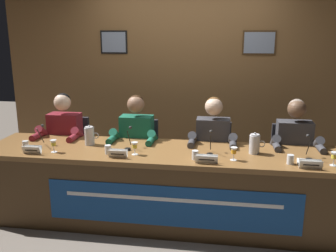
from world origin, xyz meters
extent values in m
plane|color=#70665B|center=(0.00, 0.00, 0.00)|extent=(12.00, 12.00, 0.00)
cube|color=brown|center=(0.00, 1.50, 1.30)|extent=(4.90, 0.12, 2.60)
cube|color=black|center=(-0.94, 1.44, 1.76)|extent=(0.36, 0.02, 0.30)
cube|color=#8C99AD|center=(-0.94, 1.42, 1.76)|extent=(0.32, 0.01, 0.26)
cube|color=#4C3319|center=(0.94, 1.44, 1.76)|extent=(0.41, 0.02, 0.30)
cube|color=#8C99AD|center=(0.94, 1.42, 1.76)|extent=(0.37, 0.01, 0.26)
cube|color=brown|center=(0.00, 0.00, 0.73)|extent=(3.70, 0.80, 0.05)
cube|color=#4C341B|center=(0.00, -0.38, 0.35)|extent=(3.64, 0.04, 0.70)
cube|color=#4C341B|center=(-1.80, 0.00, 0.35)|extent=(0.08, 0.72, 0.70)
cube|color=#19478C|center=(0.09, -0.40, 0.35)|extent=(2.32, 0.01, 0.39)
cube|color=white|center=(0.09, -0.41, 0.42)|extent=(1.97, 0.00, 0.04)
cylinder|color=black|center=(-1.28, 0.50, 0.01)|extent=(0.44, 0.44, 0.02)
cylinder|color=black|center=(-1.28, 0.50, 0.22)|extent=(0.05, 0.05, 0.40)
cube|color=#232328|center=(-1.28, 0.50, 0.44)|extent=(0.44, 0.44, 0.03)
cube|color=#232328|center=(-1.28, 0.70, 0.67)|extent=(0.40, 0.05, 0.44)
cylinder|color=black|center=(-1.38, 0.15, 0.23)|extent=(0.10, 0.10, 0.45)
cylinder|color=black|center=(-1.18, 0.15, 0.23)|extent=(0.10, 0.10, 0.45)
cylinder|color=black|center=(-1.38, 0.30, 0.50)|extent=(0.13, 0.34, 0.13)
cylinder|color=black|center=(-1.18, 0.30, 0.50)|extent=(0.13, 0.34, 0.13)
cube|color=maroon|center=(-1.28, 0.47, 0.74)|extent=(0.36, 0.20, 0.48)
sphere|color=beige|center=(-1.28, 0.45, 1.12)|extent=(0.19, 0.19, 0.19)
sphere|color=black|center=(-1.28, 0.47, 1.13)|extent=(0.17, 0.17, 0.17)
cylinder|color=maroon|center=(-1.49, 0.37, 0.76)|extent=(0.09, 0.30, 0.25)
cylinder|color=maroon|center=(-1.07, 0.37, 0.76)|extent=(0.09, 0.30, 0.25)
cylinder|color=maroon|center=(-1.49, 0.21, 0.78)|extent=(0.07, 0.24, 0.07)
cylinder|color=maroon|center=(-1.07, 0.21, 0.78)|extent=(0.07, 0.24, 0.07)
cube|color=white|center=(-1.28, -0.31, 0.79)|extent=(0.18, 0.03, 0.08)
cube|color=white|center=(-1.28, -0.27, 0.79)|extent=(0.18, 0.03, 0.08)
cube|color=black|center=(-1.28, -0.31, 0.79)|extent=(0.13, 0.01, 0.01)
cylinder|color=white|center=(-1.09, -0.22, 0.75)|extent=(0.06, 0.06, 0.00)
cylinder|color=white|center=(-1.09, -0.22, 0.78)|extent=(0.01, 0.01, 0.05)
cone|color=white|center=(-1.09, -0.22, 0.84)|extent=(0.06, 0.06, 0.06)
cylinder|color=yellow|center=(-1.09, -0.22, 0.84)|extent=(0.04, 0.04, 0.04)
cylinder|color=silver|center=(-1.41, -0.16, 0.79)|extent=(0.06, 0.06, 0.08)
cylinder|color=silver|center=(-1.41, -0.16, 0.78)|extent=(0.05, 0.05, 0.05)
cylinder|color=black|center=(-1.31, -0.11, 0.76)|extent=(0.06, 0.06, 0.02)
cylinder|color=black|center=(-1.31, -0.05, 0.86)|extent=(0.01, 0.13, 0.18)
sphere|color=#2D2D2D|center=(-1.31, 0.02, 0.95)|extent=(0.03, 0.03, 0.03)
cylinder|color=black|center=(-0.43, 0.50, 0.01)|extent=(0.44, 0.44, 0.02)
cylinder|color=black|center=(-0.43, 0.50, 0.22)|extent=(0.05, 0.05, 0.40)
cube|color=#232328|center=(-0.43, 0.50, 0.44)|extent=(0.44, 0.44, 0.03)
cube|color=#232328|center=(-0.43, 0.70, 0.67)|extent=(0.40, 0.05, 0.44)
cylinder|color=black|center=(-0.53, 0.15, 0.23)|extent=(0.10, 0.10, 0.45)
cylinder|color=black|center=(-0.33, 0.15, 0.23)|extent=(0.10, 0.10, 0.45)
cylinder|color=black|center=(-0.53, 0.30, 0.50)|extent=(0.13, 0.34, 0.13)
cylinder|color=black|center=(-0.33, 0.30, 0.50)|extent=(0.13, 0.34, 0.13)
cube|color=#196047|center=(-0.43, 0.47, 0.74)|extent=(0.36, 0.20, 0.48)
sphere|color=#8E664C|center=(-0.43, 0.45, 1.12)|extent=(0.19, 0.19, 0.19)
sphere|color=#331E0F|center=(-0.43, 0.47, 1.13)|extent=(0.17, 0.17, 0.17)
cylinder|color=#196047|center=(-0.64, 0.37, 0.76)|extent=(0.09, 0.30, 0.25)
cylinder|color=#196047|center=(-0.22, 0.37, 0.76)|extent=(0.09, 0.30, 0.25)
cylinder|color=#196047|center=(-0.64, 0.21, 0.78)|extent=(0.07, 0.24, 0.07)
cylinder|color=#196047|center=(-0.22, 0.21, 0.78)|extent=(0.07, 0.24, 0.07)
cube|color=white|center=(-0.43, -0.30, 0.79)|extent=(0.18, 0.03, 0.08)
cube|color=white|center=(-0.43, -0.26, 0.79)|extent=(0.18, 0.03, 0.08)
cube|color=black|center=(-0.43, -0.30, 0.79)|extent=(0.12, 0.01, 0.01)
cylinder|color=white|center=(-0.29, -0.17, 0.75)|extent=(0.06, 0.06, 0.00)
cylinder|color=white|center=(-0.29, -0.17, 0.78)|extent=(0.01, 0.01, 0.05)
cone|color=white|center=(-0.29, -0.17, 0.84)|extent=(0.06, 0.06, 0.06)
cylinder|color=yellow|center=(-0.29, -0.17, 0.84)|extent=(0.04, 0.04, 0.04)
cylinder|color=silver|center=(-0.56, -0.18, 0.79)|extent=(0.06, 0.06, 0.08)
cylinder|color=silver|center=(-0.56, -0.18, 0.78)|extent=(0.05, 0.05, 0.05)
cylinder|color=black|center=(-0.40, -0.05, 0.76)|extent=(0.06, 0.06, 0.02)
cylinder|color=black|center=(-0.40, 0.01, 0.86)|extent=(0.01, 0.13, 0.18)
sphere|color=#2D2D2D|center=(-0.40, 0.08, 0.95)|extent=(0.03, 0.03, 0.03)
cylinder|color=black|center=(0.43, 0.50, 0.01)|extent=(0.44, 0.44, 0.02)
cylinder|color=black|center=(0.43, 0.50, 0.22)|extent=(0.05, 0.05, 0.40)
cube|color=#232328|center=(0.43, 0.50, 0.44)|extent=(0.44, 0.44, 0.03)
cube|color=#232328|center=(0.43, 0.70, 0.67)|extent=(0.40, 0.05, 0.44)
cylinder|color=black|center=(0.33, 0.15, 0.23)|extent=(0.10, 0.10, 0.45)
cylinder|color=black|center=(0.53, 0.15, 0.23)|extent=(0.10, 0.10, 0.45)
cylinder|color=black|center=(0.33, 0.30, 0.50)|extent=(0.13, 0.34, 0.13)
cylinder|color=black|center=(0.53, 0.30, 0.50)|extent=(0.13, 0.34, 0.13)
cube|color=#38383D|center=(0.43, 0.47, 0.74)|extent=(0.36, 0.20, 0.48)
sphere|color=beige|center=(0.43, 0.45, 1.12)|extent=(0.19, 0.19, 0.19)
sphere|color=#593819|center=(0.43, 0.47, 1.13)|extent=(0.17, 0.17, 0.17)
cylinder|color=#38383D|center=(0.22, 0.37, 0.76)|extent=(0.09, 0.30, 0.25)
cylinder|color=#38383D|center=(0.64, 0.37, 0.76)|extent=(0.09, 0.30, 0.25)
cylinder|color=#38383D|center=(0.22, 0.21, 0.78)|extent=(0.07, 0.24, 0.07)
cylinder|color=#38383D|center=(0.64, 0.21, 0.78)|extent=(0.07, 0.24, 0.07)
cube|color=white|center=(0.39, -0.33, 0.79)|extent=(0.20, 0.03, 0.08)
cube|color=white|center=(0.39, -0.30, 0.79)|extent=(0.20, 0.03, 0.08)
cube|color=black|center=(0.39, -0.34, 0.79)|extent=(0.14, 0.01, 0.01)
cylinder|color=white|center=(0.63, -0.19, 0.75)|extent=(0.06, 0.06, 0.00)
cylinder|color=white|center=(0.63, -0.19, 0.78)|extent=(0.01, 0.01, 0.05)
cone|color=white|center=(0.63, -0.19, 0.84)|extent=(0.06, 0.06, 0.06)
cylinder|color=orange|center=(0.63, -0.19, 0.84)|extent=(0.04, 0.04, 0.04)
cylinder|color=silver|center=(0.29, -0.22, 0.79)|extent=(0.06, 0.06, 0.08)
cylinder|color=silver|center=(0.29, -0.22, 0.78)|extent=(0.05, 0.05, 0.05)
cylinder|color=black|center=(0.42, -0.09, 0.76)|extent=(0.06, 0.06, 0.02)
cylinder|color=black|center=(0.42, -0.02, 0.86)|extent=(0.01, 0.13, 0.18)
sphere|color=#2D2D2D|center=(0.42, 0.04, 0.95)|extent=(0.03, 0.03, 0.03)
cylinder|color=black|center=(1.28, 0.50, 0.01)|extent=(0.44, 0.44, 0.02)
cylinder|color=black|center=(1.28, 0.50, 0.22)|extent=(0.05, 0.05, 0.40)
cube|color=#232328|center=(1.28, 0.50, 0.44)|extent=(0.44, 0.44, 0.03)
cube|color=#232328|center=(1.28, 0.70, 0.67)|extent=(0.40, 0.05, 0.44)
cylinder|color=black|center=(1.18, 0.15, 0.23)|extent=(0.10, 0.10, 0.45)
cylinder|color=black|center=(1.38, 0.15, 0.23)|extent=(0.10, 0.10, 0.45)
cylinder|color=black|center=(1.18, 0.30, 0.50)|extent=(0.13, 0.34, 0.13)
cylinder|color=black|center=(1.38, 0.30, 0.50)|extent=(0.13, 0.34, 0.13)
cube|color=#38383D|center=(1.28, 0.47, 0.74)|extent=(0.36, 0.20, 0.48)
sphere|color=brown|center=(1.28, 0.45, 1.12)|extent=(0.19, 0.19, 0.19)
sphere|color=gray|center=(1.28, 0.47, 1.13)|extent=(0.17, 0.17, 0.17)
cylinder|color=#38383D|center=(1.07, 0.37, 0.76)|extent=(0.09, 0.30, 0.25)
cylinder|color=#38383D|center=(1.49, 0.37, 0.76)|extent=(0.09, 0.30, 0.25)
cylinder|color=#38383D|center=(1.07, 0.21, 0.78)|extent=(0.07, 0.24, 0.07)
cylinder|color=#38383D|center=(1.49, 0.21, 0.78)|extent=(0.07, 0.24, 0.07)
cube|color=white|center=(1.28, -0.33, 0.79)|extent=(0.19, 0.03, 0.08)
cube|color=white|center=(1.28, -0.30, 0.79)|extent=(0.19, 0.03, 0.08)
cube|color=black|center=(1.28, -0.34, 0.79)|extent=(0.13, 0.01, 0.01)
cylinder|color=white|center=(1.49, -0.21, 0.75)|extent=(0.06, 0.06, 0.00)
cylinder|color=white|center=(1.49, -0.21, 0.78)|extent=(0.01, 0.01, 0.05)
cone|color=white|center=(1.49, -0.21, 0.84)|extent=(0.06, 0.06, 0.06)
cylinder|color=yellow|center=(1.49, -0.21, 0.84)|extent=(0.04, 0.04, 0.04)
cylinder|color=silver|center=(1.13, -0.22, 0.79)|extent=(0.06, 0.06, 0.08)
cylinder|color=silver|center=(1.13, -0.22, 0.78)|extent=(0.05, 0.05, 0.05)
cylinder|color=black|center=(1.31, -0.11, 0.76)|extent=(0.06, 0.06, 0.02)
cylinder|color=black|center=(1.31, -0.04, 0.86)|extent=(0.01, 0.13, 0.18)
sphere|color=#2D2D2D|center=(1.31, 0.02, 0.95)|extent=(0.03, 0.03, 0.03)
cylinder|color=silver|center=(-0.83, 0.08, 0.84)|extent=(0.10, 0.10, 0.18)
cylinder|color=silver|center=(-0.83, 0.08, 0.94)|extent=(0.08, 0.09, 0.01)
sphere|color=silver|center=(-0.83, 0.08, 0.95)|extent=(0.02, 0.02, 0.02)
torus|color=silver|center=(-0.77, 0.08, 0.85)|extent=(0.07, 0.01, 0.07)
cylinder|color=silver|center=(0.83, 0.03, 0.84)|extent=(0.10, 0.10, 0.18)
cylinder|color=silver|center=(0.83, 0.03, 0.94)|extent=(0.08, 0.08, 0.01)
sphere|color=silver|center=(0.83, 0.03, 0.95)|extent=(0.02, 0.02, 0.02)
torus|color=silver|center=(0.90, 0.03, 0.85)|extent=(0.07, 0.01, 0.07)
cube|color=white|center=(1.30, -0.16, 0.76)|extent=(0.23, 0.19, 0.01)
camera|label=1|loc=(0.52, -3.44, 1.88)|focal=39.51mm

